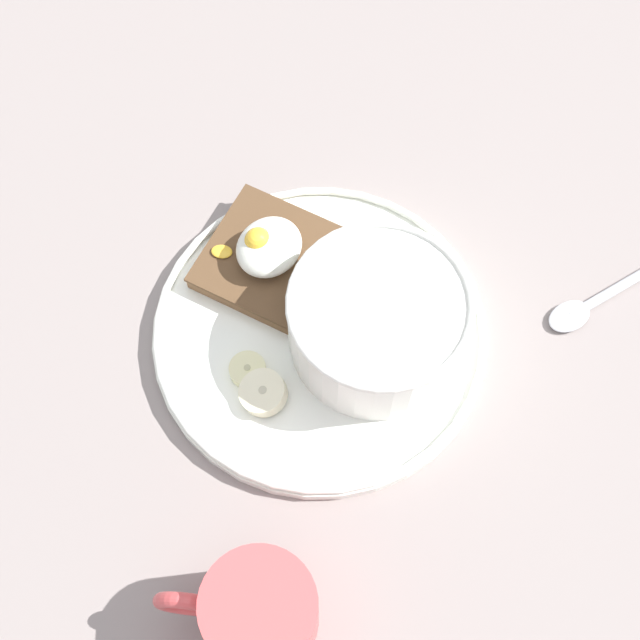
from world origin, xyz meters
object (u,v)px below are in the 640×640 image
(toast_slice, at_px, (270,259))
(banana_slice_front, at_px, (248,370))
(poached_egg, at_px, (267,246))
(spoon, at_px, (593,303))
(banana_slice_left, at_px, (268,396))
(oatmeal_bowl, at_px, (378,320))
(coffee_mug, at_px, (258,612))

(toast_slice, relative_size, banana_slice_front, 3.01)
(poached_egg, bearing_deg, spoon, 121.21)
(banana_slice_front, distance_m, banana_slice_left, 0.03)
(toast_slice, bearing_deg, oatmeal_bowl, 89.89)
(banana_slice_front, distance_m, spoon, 0.28)
(spoon, bearing_deg, oatmeal_bowl, -40.84)
(oatmeal_bowl, bearing_deg, banana_slice_left, -20.14)
(toast_slice, distance_m, banana_slice_front, 0.09)
(oatmeal_bowl, height_order, coffee_mug, coffee_mug)
(oatmeal_bowl, distance_m, coffee_mug, 0.22)
(banana_slice_front, bearing_deg, toast_slice, -151.01)
(oatmeal_bowl, bearing_deg, spoon, 139.16)
(coffee_mug, bearing_deg, spoon, 171.27)
(toast_slice, bearing_deg, banana_slice_left, 38.70)
(toast_slice, relative_size, coffee_mug, 1.17)
(oatmeal_bowl, xyz_separation_m, poached_egg, (0.00, -0.10, -0.00))
(oatmeal_bowl, relative_size, banana_slice_left, 2.65)
(banana_slice_left, bearing_deg, poached_egg, -140.65)
(banana_slice_left, xyz_separation_m, coffee_mug, (0.12, 0.09, 0.02))
(coffee_mug, relative_size, spoon, 0.90)
(poached_egg, distance_m, coffee_mug, 0.27)
(oatmeal_bowl, distance_m, poached_egg, 0.10)
(oatmeal_bowl, relative_size, poached_egg, 2.06)
(banana_slice_front, height_order, coffee_mug, coffee_mug)
(spoon, bearing_deg, banana_slice_front, -39.00)
(toast_slice, height_order, spoon, toast_slice)
(banana_slice_left, bearing_deg, toast_slice, -141.30)
(toast_slice, bearing_deg, coffee_mug, 38.16)
(banana_slice_left, xyz_separation_m, spoon, (-0.22, 0.15, -0.01))
(coffee_mug, bearing_deg, poached_egg, -141.57)
(poached_egg, relative_size, spoon, 0.60)
(toast_slice, relative_size, spoon, 1.05)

